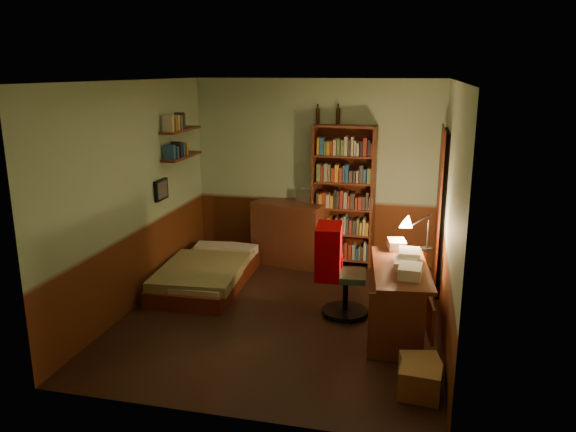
% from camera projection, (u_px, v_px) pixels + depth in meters
% --- Properties ---
extents(floor, '(3.50, 4.00, 0.02)m').
position_uv_depth(floor, '(283.00, 315.00, 6.41)').
color(floor, black).
rests_on(floor, ground).
extents(ceiling, '(3.50, 4.00, 0.02)m').
position_uv_depth(ceiling, '(282.00, 80.00, 5.75)').
color(ceiling, silver).
rests_on(ceiling, wall_back).
extents(wall_back, '(3.50, 0.02, 2.60)m').
position_uv_depth(wall_back, '(316.00, 172.00, 7.97)').
color(wall_back, '#93B087').
rests_on(wall_back, ground).
extents(wall_left, '(0.02, 4.00, 2.60)m').
position_uv_depth(wall_left, '(135.00, 196.00, 6.47)').
color(wall_left, '#93B087').
rests_on(wall_left, ground).
extents(wall_right, '(0.02, 4.00, 2.60)m').
position_uv_depth(wall_right, '(451.00, 213.00, 5.69)').
color(wall_right, '#93B087').
rests_on(wall_right, ground).
extents(wall_front, '(3.50, 0.02, 2.60)m').
position_uv_depth(wall_front, '(219.00, 264.00, 4.19)').
color(wall_front, '#93B087').
rests_on(wall_front, ground).
extents(doorway, '(0.06, 0.90, 2.00)m').
position_uv_depth(doorway, '(441.00, 211.00, 7.00)').
color(doorway, black).
rests_on(doorway, ground).
extents(door_trim, '(0.02, 0.98, 2.08)m').
position_uv_depth(door_trim, '(438.00, 211.00, 7.01)').
color(door_trim, '#4A1A0C').
rests_on(door_trim, ground).
extents(bed, '(0.98, 1.78, 0.52)m').
position_uv_depth(bed, '(206.00, 266.00, 7.23)').
color(bed, olive).
rests_on(bed, ground).
extents(dresser, '(1.10, 0.71, 0.90)m').
position_uv_depth(dresser, '(290.00, 233.00, 8.03)').
color(dresser, '#542817').
rests_on(dresser, ground).
extents(mini_stereo, '(0.31, 0.28, 0.13)m').
position_uv_depth(mini_stereo, '(307.00, 196.00, 7.97)').
color(mini_stereo, '#B2B2B7').
rests_on(mini_stereo, dresser).
extents(bookshelf, '(0.87, 0.34, 1.99)m').
position_uv_depth(bookshelf, '(343.00, 197.00, 7.81)').
color(bookshelf, '#542817').
rests_on(bookshelf, ground).
extents(bottle_left, '(0.07, 0.07, 0.21)m').
position_uv_depth(bottle_left, '(318.00, 116.00, 7.72)').
color(bottle_left, black).
rests_on(bottle_left, bookshelf).
extents(bottle_right, '(0.08, 0.08, 0.22)m').
position_uv_depth(bottle_right, '(338.00, 116.00, 7.66)').
color(bottle_right, black).
rests_on(bottle_right, bookshelf).
extents(desk, '(0.72, 1.41, 0.72)m').
position_uv_depth(desk, '(399.00, 299.00, 5.92)').
color(desk, '#542817').
rests_on(desk, ground).
extents(paper_stack, '(0.23, 0.29, 0.10)m').
position_uv_depth(paper_stack, '(397.00, 244.00, 6.41)').
color(paper_stack, silver).
rests_on(paper_stack, desk).
extents(desk_lamp, '(0.26, 0.26, 0.69)m').
position_uv_depth(desk_lamp, '(429.00, 220.00, 6.32)').
color(desk_lamp, black).
rests_on(desk_lamp, desk).
extents(office_chair, '(0.50, 0.45, 0.93)m').
position_uv_depth(office_chair, '(346.00, 276.00, 6.30)').
color(office_chair, '#2E5841').
rests_on(office_chair, ground).
extents(red_jacket, '(0.44, 0.57, 0.59)m').
position_uv_depth(red_jacket, '(358.00, 216.00, 5.89)').
color(red_jacket, '#B20209').
rests_on(red_jacket, office_chair).
extents(wall_shelf_lower, '(0.20, 0.90, 0.03)m').
position_uv_depth(wall_shelf_lower, '(182.00, 156.00, 7.40)').
color(wall_shelf_lower, '#542817').
rests_on(wall_shelf_lower, wall_left).
extents(wall_shelf_upper, '(0.20, 0.90, 0.03)m').
position_uv_depth(wall_shelf_upper, '(181.00, 130.00, 7.32)').
color(wall_shelf_upper, '#542817').
rests_on(wall_shelf_upper, wall_left).
extents(framed_picture, '(0.04, 0.32, 0.26)m').
position_uv_depth(framed_picture, '(161.00, 190.00, 7.04)').
color(framed_picture, black).
rests_on(framed_picture, wall_left).
extents(cardboard_box_a, '(0.37, 0.31, 0.26)m').
position_uv_depth(cardboard_box_a, '(420.00, 383.00, 4.77)').
color(cardboard_box_a, '#A07C46').
rests_on(cardboard_box_a, ground).
extents(cardboard_box_b, '(0.39, 0.34, 0.24)m').
position_uv_depth(cardboard_box_b, '(420.00, 370.00, 5.00)').
color(cardboard_box_b, '#A07C46').
rests_on(cardboard_box_b, ground).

